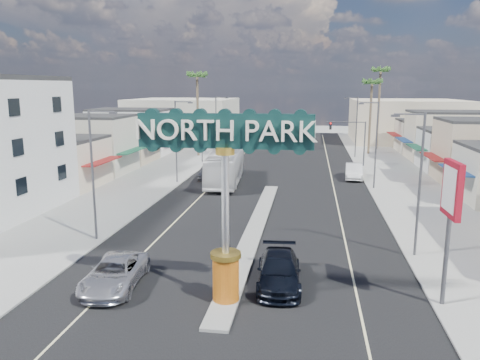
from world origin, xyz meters
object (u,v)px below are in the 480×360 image
(gateway_sign, at_px, (225,186))
(car_parked_right, at_px, (354,171))
(streetlight_r_mid, at_px, (375,141))
(palm_right_far, at_px, (380,75))
(streetlight_l_far, at_px, (217,122))
(car_parked_left, at_px, (206,173))
(streetlight_l_near, at_px, (95,169))
(bank_pylon_sign, at_px, (451,198))
(traffic_signal_right, at_px, (351,134))
(suv_right, at_px, (279,271))
(traffic_signal_left, at_px, (215,132))
(city_bus, at_px, (225,166))
(palm_left_far, at_px, (197,80))
(streetlight_l_mid, at_px, (177,137))
(streetlight_r_far, at_px, (355,124))
(palm_right_mid, at_px, (372,86))
(streetlight_r_near, at_px, (417,178))
(suv_left, at_px, (115,273))

(gateway_sign, relative_size, car_parked_right, 1.70)
(streetlight_r_mid, height_order, palm_right_far, palm_right_far)
(streetlight_l_far, relative_size, car_parked_left, 2.08)
(streetlight_l_near, height_order, palm_right_far, palm_right_far)
(gateway_sign, height_order, streetlight_r_mid, gateway_sign)
(car_parked_left, bearing_deg, palm_right_far, 45.11)
(streetlight_r_mid, relative_size, bank_pylon_sign, 1.28)
(traffic_signal_right, distance_m, suv_right, 40.29)
(traffic_signal_left, height_order, city_bus, traffic_signal_left)
(streetlight_l_far, xyz_separation_m, palm_right_far, (25.43, 10.00, 7.32))
(palm_left_far, bearing_deg, bank_pylon_sign, -63.34)
(palm_left_far, xyz_separation_m, car_parked_right, (22.00, -14.67, -10.61))
(city_bus, bearing_deg, streetlight_l_mid, -172.90)
(traffic_signal_left, xyz_separation_m, car_parked_left, (1.26, -11.26, -3.54))
(streetlight_l_near, xyz_separation_m, streetlight_l_far, (0.00, 42.00, 0.00))
(streetlight_l_mid, bearing_deg, suv_right, -63.27)
(suv_right, bearing_deg, car_parked_right, 74.35)
(traffic_signal_right, height_order, palm_left_far, palm_left_far)
(streetlight_r_mid, relative_size, car_parked_left, 2.08)
(traffic_signal_right, xyz_separation_m, palm_left_far, (-22.18, 6.01, 7.22))
(streetlight_r_far, bearing_deg, streetlight_l_mid, -133.48)
(traffic_signal_right, height_order, palm_right_mid, palm_right_mid)
(palm_right_mid, bearing_deg, traffic_signal_right, -107.63)
(streetlight_l_far, xyz_separation_m, streetlight_r_mid, (20.87, -22.00, 0.00))
(streetlight_r_mid, xyz_separation_m, streetlight_r_far, (0.00, 22.00, 0.00))
(streetlight_r_far, bearing_deg, car_parked_right, -94.91)
(palm_left_far, xyz_separation_m, suv_right, (15.45, -45.58, -10.68))
(streetlight_l_mid, height_order, car_parked_right, streetlight_l_mid)
(streetlight_l_near, height_order, suv_right, streetlight_l_near)
(streetlight_r_near, distance_m, suv_right, 10.63)
(streetlight_r_far, relative_size, suv_left, 1.60)
(gateway_sign, relative_size, streetlight_r_near, 1.02)
(gateway_sign, distance_m, palm_left_far, 50.06)
(streetlight_r_near, bearing_deg, streetlight_l_far, 116.42)
(traffic_signal_right, xyz_separation_m, palm_right_mid, (3.82, 12.01, 6.33))
(palm_right_far, relative_size, suv_left, 2.51)
(palm_left_far, distance_m, car_parked_right, 28.49)
(traffic_signal_left, height_order, palm_left_far, palm_left_far)
(streetlight_l_near, xyz_separation_m, palm_right_mid, (23.43, 46.00, 5.54))
(streetlight_r_far, xyz_separation_m, car_parked_right, (-1.43, -16.67, -4.18))
(suv_left, height_order, bank_pylon_sign, bank_pylon_sign)
(streetlight_r_mid, height_order, palm_left_far, palm_left_far)
(streetlight_l_far, bearing_deg, streetlight_l_near, -90.00)
(car_parked_left, bearing_deg, traffic_signal_right, 26.54)
(suv_right, bearing_deg, traffic_signal_left, 102.70)
(streetlight_l_far, bearing_deg, streetlight_r_mid, -46.52)
(traffic_signal_right, bearing_deg, gateway_sign, -102.33)
(traffic_signal_left, relative_size, suv_right, 1.07)
(streetlight_r_near, height_order, car_parked_right, streetlight_r_near)
(streetlight_l_mid, relative_size, car_parked_right, 1.68)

